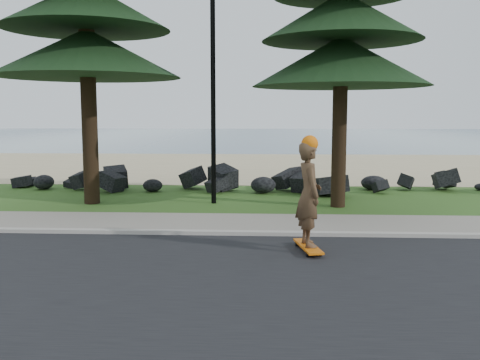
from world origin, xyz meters
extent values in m
plane|color=#31581B|center=(0.00, 0.00, 0.00)|extent=(160.00, 160.00, 0.00)
cube|color=black|center=(0.00, -4.50, 0.01)|extent=(160.00, 7.00, 0.02)
cube|color=#A9A198|center=(0.00, -0.90, 0.05)|extent=(160.00, 0.20, 0.10)
cube|color=gray|center=(0.00, 0.20, 0.04)|extent=(160.00, 2.00, 0.08)
cube|color=tan|center=(0.00, 14.50, 0.01)|extent=(160.00, 15.00, 0.01)
cube|color=#39556D|center=(0.00, 51.00, 0.00)|extent=(160.00, 58.00, 0.01)
cylinder|color=black|center=(0.00, 3.20, 4.00)|extent=(0.14, 0.14, 8.00)
cube|color=#D5630C|center=(2.31, -2.18, 0.11)|extent=(0.50, 1.19, 0.04)
imported|color=#4C3523|center=(2.31, -2.18, 1.09)|extent=(0.59, 0.78, 1.93)
sphere|color=orange|center=(2.31, -2.18, 2.02)|extent=(0.31, 0.31, 0.31)
camera|label=1|loc=(1.55, -11.95, 2.56)|focal=40.00mm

